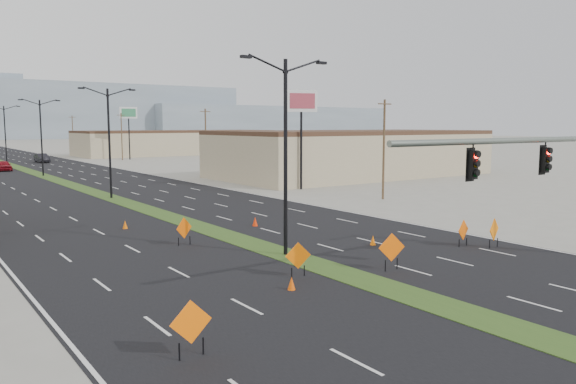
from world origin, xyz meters
TOP-DOWN VIEW (x-y plane):
  - ground at (0.00, 0.00)m, footprint 600.00×600.00m
  - road_surface at (0.00, 100.00)m, footprint 25.00×400.00m
  - median_strip at (0.00, 100.00)m, footprint 2.00×400.00m
  - building_se_near at (34.00, 45.00)m, footprint 36.00×18.00m
  - building_se_far at (38.00, 110.00)m, footprint 44.00×16.00m
  - mesa_center at (40.00, 300.00)m, footprint 220.00×50.00m
  - mesa_east at (180.00, 290.00)m, footprint 160.00×50.00m
  - signal_mast at (8.56, 2.00)m, footprint 16.30×0.60m
  - streetlight_0 at (0.00, 12.00)m, footprint 5.15×0.24m
  - streetlight_1 at (0.00, 40.00)m, footprint 5.15×0.24m
  - streetlight_2 at (0.00, 68.00)m, footprint 5.15×0.24m
  - streetlight_3 at (0.00, 96.00)m, footprint 5.15×0.24m
  - utility_pole_0 at (20.00, 25.00)m, footprint 1.60×0.20m
  - utility_pole_1 at (20.00, 60.00)m, footprint 1.60×0.20m
  - utility_pole_2 at (20.00, 95.00)m, footprint 1.60×0.20m
  - utility_pole_3 at (20.00, 130.00)m, footprint 1.60×0.20m
  - car_left at (-2.87, 80.25)m, footprint 1.81×4.48m
  - car_mid at (5.88, 96.80)m, footprint 1.90×4.93m
  - construction_sign_0 at (-9.67, 3.00)m, footprint 1.30×0.10m
  - construction_sign_1 at (-2.00, 8.19)m, footprint 1.15×0.37m
  - construction_sign_2 at (-3.26, 17.26)m, footprint 1.12×0.48m
  - construction_sign_3 at (2.23, 6.63)m, footprint 1.27×0.46m
  - construction_sign_4 at (9.26, 8.00)m, footprint 1.11×0.26m
  - construction_sign_5 at (10.33, 6.80)m, footprint 1.21×0.35m
  - cone_0 at (-3.38, 6.78)m, footprint 0.34×0.34m
  - cone_1 at (5.40, 11.14)m, footprint 0.41×0.41m
  - cone_2 at (3.17, 20.05)m, footprint 0.49×0.49m
  - cone_3 at (-4.25, 24.12)m, footprint 0.44×0.44m
  - pole_sign_east_near at (18.66, 35.68)m, footprint 3.27×1.52m
  - pole_sign_east_far at (21.88, 96.18)m, footprint 3.33×1.07m

SIDE VIEW (x-z plane):
  - ground at x=0.00m, z-range 0.00..0.00m
  - road_surface at x=0.00m, z-range -0.01..0.01m
  - median_strip at x=0.00m, z-range -0.02..0.02m
  - cone_1 at x=5.40m, z-range 0.00..0.56m
  - cone_0 at x=-3.38m, z-range 0.00..0.56m
  - cone_3 at x=-4.25m, z-range 0.00..0.57m
  - cone_2 at x=3.17m, z-range 0.00..0.62m
  - car_left at x=-2.87m, z-range 0.00..1.53m
  - car_mid at x=5.88m, z-range 0.00..1.60m
  - construction_sign_4 at x=9.26m, z-range 0.13..1.63m
  - construction_sign_1 at x=-2.00m, z-range 0.14..1.72m
  - construction_sign_2 at x=-3.26m, z-range 0.14..1.73m
  - construction_sign_5 at x=10.33m, z-range 0.15..1.79m
  - construction_sign_0 at x=-9.67m, z-range 0.16..1.89m
  - construction_sign_3 at x=2.23m, z-range 0.16..1.93m
  - building_se_far at x=38.00m, z-range 0.00..5.00m
  - building_se_near at x=34.00m, z-range 0.00..5.50m
  - utility_pole_0 at x=20.00m, z-range 0.17..9.17m
  - utility_pole_1 at x=20.00m, z-range 0.17..9.17m
  - utility_pole_2 at x=20.00m, z-range 0.17..9.17m
  - utility_pole_3 at x=20.00m, z-range 0.17..9.17m
  - signal_mast at x=8.56m, z-range 0.79..8.79m
  - streetlight_0 at x=0.00m, z-range 0.41..10.43m
  - streetlight_1 at x=0.00m, z-range 0.41..10.43m
  - streetlight_2 at x=0.00m, z-range 0.41..10.43m
  - streetlight_3 at x=0.00m, z-range 0.41..10.43m
  - pole_sign_east_far at x=21.88m, z-range 3.27..13.49m
  - pole_sign_east_near at x=18.66m, z-range 3.31..13.64m
  - mesa_east at x=180.00m, z-range 0.00..18.00m
  - mesa_center at x=40.00m, z-range 0.00..28.00m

